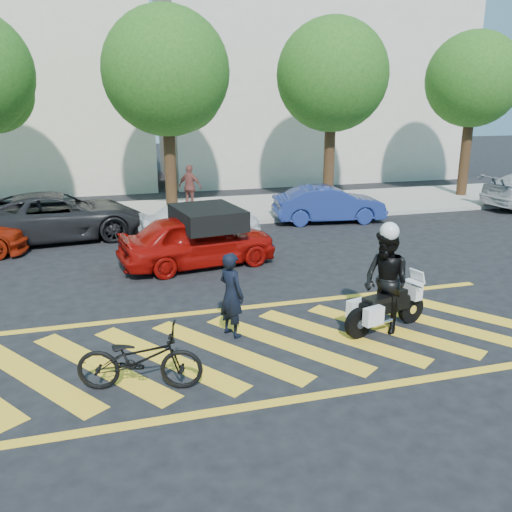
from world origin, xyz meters
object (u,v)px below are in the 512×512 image
object	(u,v)px
parked_mid_left	(57,216)
parked_mid_right	(200,221)
officer_moto	(386,282)
police_motorcycle	(385,307)
parked_right	(329,204)
red_convertible	(198,240)
bicycle	(140,359)
officer_bike	(231,295)

from	to	relation	value
parked_mid_left	parked_mid_right	world-z (taller)	parked_mid_left
officer_moto	police_motorcycle	bearing A→B (deg)	43.30
officer_moto	parked_right	size ratio (longest dim) A/B	0.50
police_motorcycle	parked_mid_right	bearing A→B (deg)	90.17
police_motorcycle	red_convertible	size ratio (longest dim) A/B	0.47
police_motorcycle	parked_mid_right	size ratio (longest dim) A/B	0.51
police_motorcycle	parked_right	distance (m)	9.53
bicycle	parked_mid_right	size ratio (longest dim) A/B	0.51
police_motorcycle	parked_mid_left	bearing A→B (deg)	109.75
police_motorcycle	parked_mid_right	xyz separation A→B (m)	(-2.22, 7.78, 0.17)
bicycle	police_motorcycle	xyz separation A→B (m)	(4.76, 0.94, -0.03)
police_motorcycle	parked_right	size ratio (longest dim) A/B	0.49
bicycle	red_convertible	bearing A→B (deg)	-3.71
officer_bike	bicycle	size ratio (longest dim) A/B	0.84
parked_mid_left	parked_mid_right	distance (m)	4.55
bicycle	police_motorcycle	size ratio (longest dim) A/B	1.00
red_convertible	parked_right	xyz separation A→B (m)	(5.50, 3.94, -0.06)
officer_bike	red_convertible	distance (m)	4.57
officer_bike	officer_moto	xyz separation A→B (m)	(2.91, -0.61, 0.18)
bicycle	parked_mid_right	distance (m)	9.08
officer_bike	parked_mid_right	xyz separation A→B (m)	(0.70, 7.16, -0.17)
bicycle	red_convertible	xyz separation A→B (m)	(2.01, 6.12, 0.20)
police_motorcycle	red_convertible	bearing A→B (deg)	102.21
officer_moto	red_convertible	bearing A→B (deg)	-167.88
parked_right	red_convertible	bearing A→B (deg)	132.57
bicycle	red_convertible	world-z (taller)	red_convertible
red_convertible	parked_mid_right	xyz separation A→B (m)	(0.53, 2.59, -0.06)
bicycle	officer_moto	xyz separation A→B (m)	(4.75, 0.95, 0.49)
parked_right	officer_bike	bearing A→B (deg)	153.30
parked_mid_left	red_convertible	bearing A→B (deg)	-143.50
police_motorcycle	parked_mid_right	distance (m)	8.09
officer_bike	parked_mid_right	bearing A→B (deg)	-33.51
officer_bike	red_convertible	bearing A→B (deg)	-30.01
bicycle	parked_right	size ratio (longest dim) A/B	0.49
officer_bike	officer_moto	size ratio (longest dim) A/B	0.82
red_convertible	parked_mid_left	bearing A→B (deg)	34.63
officer_moto	parked_mid_right	world-z (taller)	officer_moto
officer_bike	police_motorcycle	xyz separation A→B (m)	(2.92, -0.62, -0.34)
officer_bike	parked_mid_right	distance (m)	7.20
officer_bike	parked_mid_left	size ratio (longest dim) A/B	0.30
police_motorcycle	parked_mid_left	world-z (taller)	parked_mid_left
red_convertible	parked_right	size ratio (longest dim) A/B	1.05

